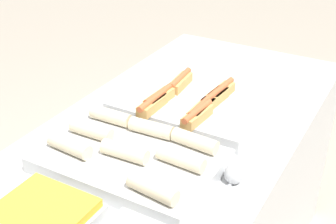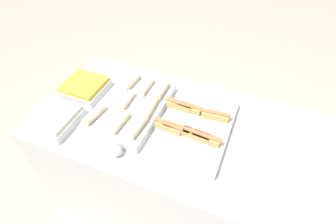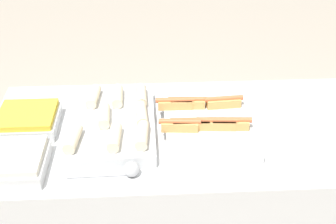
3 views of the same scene
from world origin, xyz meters
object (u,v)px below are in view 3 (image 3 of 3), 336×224
(tray_hotdogs, at_px, (206,121))
(serving_spoon_near, at_px, (128,170))
(tray_side_back, at_px, (28,120))
(tray_side_front, at_px, (11,162))
(tray_wraps, at_px, (112,123))

(tray_hotdogs, xyz_separation_m, serving_spoon_near, (-0.32, -0.30, -0.01))
(tray_side_back, xyz_separation_m, serving_spoon_near, (0.42, -0.34, -0.01))
(tray_side_back, bearing_deg, tray_hotdogs, -3.41)
(tray_side_front, distance_m, tray_side_back, 0.29)
(tray_hotdogs, bearing_deg, tray_side_front, -161.69)
(tray_side_back, relative_size, serving_spoon_near, 0.96)
(tray_wraps, height_order, serving_spoon_near, tray_wraps)
(tray_side_front, bearing_deg, tray_hotdogs, 18.31)
(tray_hotdogs, height_order, tray_side_back, tray_hotdogs)
(serving_spoon_near, bearing_deg, tray_side_front, 172.35)
(tray_wraps, distance_m, tray_side_front, 0.43)
(tray_hotdogs, distance_m, tray_wraps, 0.39)
(tray_wraps, relative_size, tray_side_front, 2.14)
(tray_hotdogs, relative_size, tray_side_front, 2.11)
(tray_wraps, bearing_deg, tray_side_front, -144.87)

